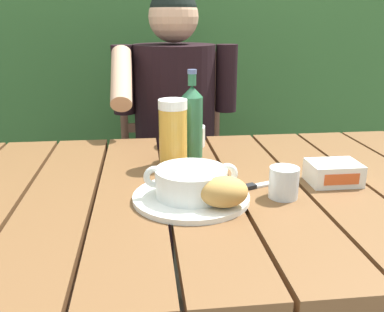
# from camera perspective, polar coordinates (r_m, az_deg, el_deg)

# --- Properties ---
(dining_table) EXTENTS (1.46, 0.91, 0.74)m
(dining_table) POSITION_cam_1_polar(r_m,az_deg,el_deg) (1.07, 0.89, -8.27)
(dining_table) COLOR brown
(dining_table) RESTS_ON ground_plane
(hedge_backdrop) EXTENTS (3.80, 0.84, 2.51)m
(hedge_backdrop) POSITION_cam_1_polar(r_m,az_deg,el_deg) (2.52, -1.83, 16.42)
(hedge_backdrop) COLOR #325C2C
(hedge_backdrop) RESTS_ON ground_plane
(chair_near_diner) EXTENTS (0.47, 0.44, 0.98)m
(chair_near_diner) POSITION_cam_1_polar(r_m,az_deg,el_deg) (1.96, -2.47, -1.48)
(chair_near_diner) COLOR brown
(chair_near_diner) RESTS_ON ground_plane
(person_eating) EXTENTS (0.48, 0.47, 1.24)m
(person_eating) POSITION_cam_1_polar(r_m,az_deg,el_deg) (1.70, -2.17, 4.25)
(person_eating) COLOR black
(person_eating) RESTS_ON ground_plane
(serving_plate) EXTENTS (0.26, 0.26, 0.01)m
(serving_plate) POSITION_cam_1_polar(r_m,az_deg,el_deg) (0.96, -0.11, -5.46)
(serving_plate) COLOR white
(serving_plate) RESTS_ON dining_table
(soup_bowl) EXTENTS (0.21, 0.16, 0.07)m
(soup_bowl) POSITION_cam_1_polar(r_m,az_deg,el_deg) (0.95, -0.12, -3.36)
(soup_bowl) COLOR white
(soup_bowl) RESTS_ON serving_plate
(bread_roll) EXTENTS (0.10, 0.08, 0.06)m
(bread_roll) POSITION_cam_1_polar(r_m,az_deg,el_deg) (0.89, 4.23, -4.76)
(bread_roll) COLOR #C18E48
(bread_roll) RESTS_ON serving_plate
(beer_glass) EXTENTS (0.08, 0.08, 0.18)m
(beer_glass) POSITION_cam_1_polar(r_m,az_deg,el_deg) (1.17, -2.52, 3.12)
(beer_glass) COLOR gold
(beer_glass) RESTS_ON dining_table
(beer_bottle) EXTENTS (0.06, 0.06, 0.25)m
(beer_bottle) POSITION_cam_1_polar(r_m,az_deg,el_deg) (1.23, 0.01, 4.74)
(beer_bottle) COLOR #2C633F
(beer_bottle) RESTS_ON dining_table
(water_glass_small) EXTENTS (0.07, 0.07, 0.07)m
(water_glass_small) POSITION_cam_1_polar(r_m,az_deg,el_deg) (0.99, 12.08, -3.45)
(water_glass_small) COLOR silver
(water_glass_small) RESTS_ON dining_table
(butter_tub) EXTENTS (0.12, 0.09, 0.05)m
(butter_tub) POSITION_cam_1_polar(r_m,az_deg,el_deg) (1.11, 18.26, -2.12)
(butter_tub) COLOR white
(butter_tub) RESTS_ON dining_table
(table_knife) EXTENTS (0.15, 0.07, 0.01)m
(table_knife) POSITION_cam_1_polar(r_m,az_deg,el_deg) (1.04, 8.19, -3.97)
(table_knife) COLOR silver
(table_knife) RESTS_ON dining_table
(diner_bowl) EXTENTS (0.13, 0.13, 0.06)m
(diner_bowl) POSITION_cam_1_polar(r_m,az_deg,el_deg) (1.37, -0.94, 2.70)
(diner_bowl) COLOR white
(diner_bowl) RESTS_ON dining_table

